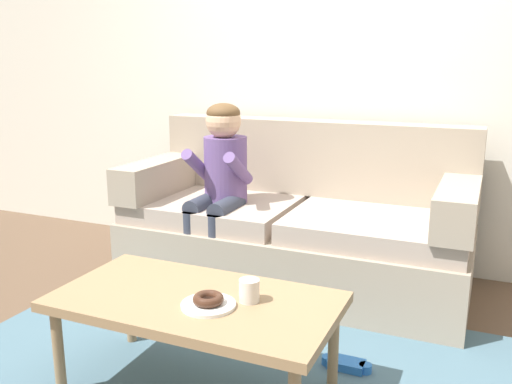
{
  "coord_description": "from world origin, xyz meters",
  "views": [
    {
      "loc": [
        0.97,
        -2.21,
        1.34
      ],
      "look_at": [
        -0.18,
        0.45,
        0.65
      ],
      "focal_mm": 38.61,
      "sensor_mm": 36.0,
      "label": 1
    }
  ],
  "objects_px": {
    "person_child": "(220,177)",
    "toy_controller": "(346,365)",
    "donut": "(208,299)",
    "coffee_table": "(196,307)",
    "mug": "(249,291)",
    "couch": "(297,227)"
  },
  "relations": [
    {
      "from": "donut",
      "to": "mug",
      "type": "xyz_separation_m",
      "value": [
        0.12,
        0.11,
        0.01
      ]
    },
    {
      "from": "donut",
      "to": "mug",
      "type": "bearing_deg",
      "value": 40.86
    },
    {
      "from": "person_child",
      "to": "toy_controller",
      "type": "height_order",
      "value": "person_child"
    },
    {
      "from": "couch",
      "to": "mug",
      "type": "height_order",
      "value": "couch"
    },
    {
      "from": "person_child",
      "to": "donut",
      "type": "height_order",
      "value": "person_child"
    },
    {
      "from": "mug",
      "to": "toy_controller",
      "type": "relative_size",
      "value": 0.4
    },
    {
      "from": "person_child",
      "to": "toy_controller",
      "type": "bearing_deg",
      "value": -34.89
    },
    {
      "from": "toy_controller",
      "to": "coffee_table",
      "type": "bearing_deg",
      "value": -112.78
    },
    {
      "from": "donut",
      "to": "couch",
      "type": "bearing_deg",
      "value": 94.91
    },
    {
      "from": "couch",
      "to": "coffee_table",
      "type": "bearing_deg",
      "value": -88.78
    },
    {
      "from": "coffee_table",
      "to": "toy_controller",
      "type": "relative_size",
      "value": 4.99
    },
    {
      "from": "mug",
      "to": "toy_controller",
      "type": "xyz_separation_m",
      "value": [
        0.31,
        0.36,
        -0.45
      ]
    },
    {
      "from": "donut",
      "to": "coffee_table",
      "type": "bearing_deg",
      "value": 146.96
    },
    {
      "from": "coffee_table",
      "to": "donut",
      "type": "distance_m",
      "value": 0.13
    },
    {
      "from": "coffee_table",
      "to": "toy_controller",
      "type": "height_order",
      "value": "coffee_table"
    },
    {
      "from": "couch",
      "to": "person_child",
      "type": "xyz_separation_m",
      "value": [
        -0.42,
        -0.21,
        0.32
      ]
    },
    {
      "from": "coffee_table",
      "to": "person_child",
      "type": "height_order",
      "value": "person_child"
    },
    {
      "from": "coffee_table",
      "to": "person_child",
      "type": "xyz_separation_m",
      "value": [
        -0.45,
        1.09,
        0.28
      ]
    },
    {
      "from": "mug",
      "to": "couch",
      "type": "bearing_deg",
      "value": 100.86
    },
    {
      "from": "coffee_table",
      "to": "donut",
      "type": "bearing_deg",
      "value": -33.04
    },
    {
      "from": "couch",
      "to": "person_child",
      "type": "bearing_deg",
      "value": -153.3
    },
    {
      "from": "person_child",
      "to": "donut",
      "type": "bearing_deg",
      "value": -64.95
    }
  ]
}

